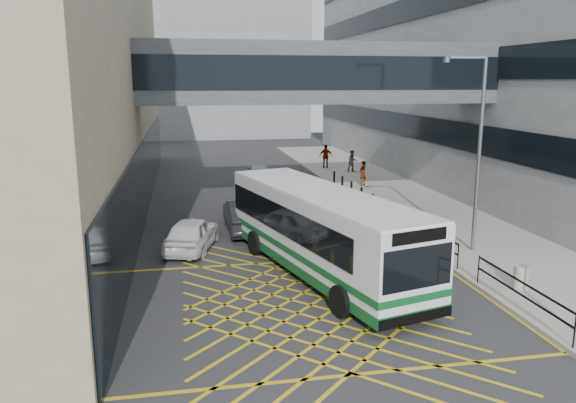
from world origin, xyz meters
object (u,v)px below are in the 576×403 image
street_lamp (476,143)px  litter_bin (521,277)px  car_silver (259,172)px  pedestrian_c (326,156)px  bus (319,230)px  car_dark (245,215)px  pedestrian_a (363,173)px  pedestrian_b (352,161)px  car_white (192,233)px

street_lamp → litter_bin: bearing=-89.3°
litter_bin → car_silver: bearing=104.0°
car_silver → pedestrian_c: pedestrian_c is taller
bus → car_dark: bearing=92.7°
street_lamp → bus: bearing=-163.0°
pedestrian_a → pedestrian_c: bearing=-126.6°
bus → pedestrian_b: bus is taller
pedestrian_c → street_lamp: bearing=103.3°
car_dark → pedestrian_a: (9.09, 9.61, 0.21)m
litter_bin → pedestrian_c: pedestrian_c is taller
bus → car_silver: (0.49, 20.01, -1.05)m
litter_bin → pedestrian_a: size_ratio=0.49×
bus → pedestrian_a: bus is taller
car_white → car_silver: (5.12, 16.06, -0.07)m
car_white → car_dark: size_ratio=0.91×
car_silver → litter_bin: size_ratio=5.22×
car_white → pedestrian_c: 23.25m
bus → pedestrian_c: 25.21m
pedestrian_c → car_white: bearing=74.0°
bus → car_white: bus is taller
car_white → car_dark: bearing=-117.8°
car_dark → pedestrian_c: 19.73m
bus → pedestrian_b: size_ratio=7.03×
car_silver → pedestrian_a: bearing=158.0°
car_white → pedestrian_c: size_ratio=2.46×
bus → pedestrian_b: 23.41m
street_lamp → pedestrian_b: (1.30, 20.74, -3.68)m
car_silver → pedestrian_b: 7.83m
pedestrian_a → car_white: bearing=6.6°
pedestrian_b → pedestrian_c: pedestrian_c is taller
car_dark → litter_bin: car_dark is taller
car_white → car_silver: bearing=-91.5°
car_white → car_dark: car_dark is taller
pedestrian_b → car_silver: bearing=-169.7°
car_dark → pedestrian_c: (8.62, 17.75, 0.31)m
pedestrian_b → pedestrian_c: 2.82m
bus → car_white: size_ratio=2.53×
bus → car_white: 6.16m
bus → street_lamp: street_lamp is taller
car_dark → car_white: bearing=45.0°
bus → car_dark: bus is taller
street_lamp → pedestrian_b: street_lamp is taller
car_white → street_lamp: bearing=-177.3°
car_silver → street_lamp: (6.27, -18.79, 4.01)m
pedestrian_a → pedestrian_c: 8.15m
litter_bin → car_dark: bearing=130.5°
car_silver → car_white: bearing=80.6°
pedestrian_b → car_white: bearing=-129.4°
street_lamp → pedestrian_a: size_ratio=4.72×
pedestrian_a → car_dark: bearing=6.7°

